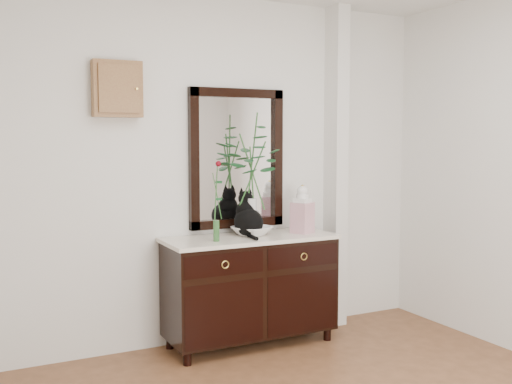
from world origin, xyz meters
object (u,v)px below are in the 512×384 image
lotus_bowl (252,231)px  ginger_jar (302,209)px  sideboard (250,284)px  cat (248,213)px

lotus_bowl → ginger_jar: bearing=-9.3°
sideboard → ginger_jar: size_ratio=3.43×
sideboard → cat: cat is taller
lotus_bowl → ginger_jar: (0.41, -0.07, 0.16)m
ginger_jar → lotus_bowl: bearing=170.7°
cat → lotus_bowl: size_ratio=1.21×
sideboard → cat: size_ratio=3.77×
sideboard → cat: bearing=94.7°
lotus_bowl → ginger_jar: size_ratio=0.75×
cat → lotus_bowl: 0.15m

